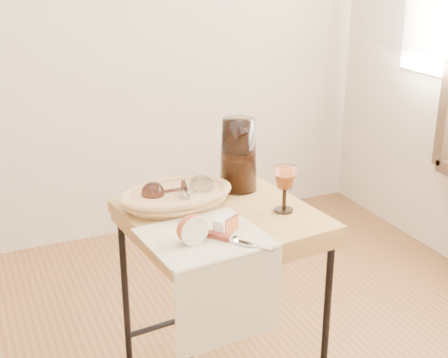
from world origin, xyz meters
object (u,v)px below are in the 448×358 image
pitcher (238,154)px  apple_half (191,229)px  side_table (222,309)px  goblet_lying_a (167,191)px  wine_goblet (285,189)px  table_knife (236,240)px  bread_basket (177,198)px  tea_towel (204,237)px  goblet_lying_b (193,191)px

pitcher → apple_half: pitcher is taller
side_table → goblet_lying_a: (-0.14, 0.12, 0.40)m
wine_goblet → table_knife: bearing=-147.8°
apple_half → table_knife: size_ratio=0.44×
side_table → table_knife: bearing=-103.5°
wine_goblet → apple_half: size_ratio=1.67×
bread_basket → apple_half: size_ratio=3.63×
tea_towel → bread_basket: bread_basket is taller
bread_basket → table_knife: bread_basket is taller
tea_towel → pitcher: size_ratio=1.14×
pitcher → table_knife: bearing=-134.1°
goblet_lying_a → goblet_lying_b: goblet_lying_b is taller
goblet_lying_a → table_knife: goblet_lying_a is taller
goblet_lying_b → wine_goblet: size_ratio=0.86×
tea_towel → table_knife: (0.07, -0.08, 0.01)m
tea_towel → wine_goblet: (0.30, 0.07, 0.07)m
side_table → goblet_lying_b: goblet_lying_b is taller
goblet_lying_a → goblet_lying_b: size_ratio=0.95×
side_table → pitcher: bearing=50.3°
goblet_lying_b → goblet_lying_a: bearing=123.6°
tea_towel → apple_half: (-0.05, -0.02, 0.05)m
tea_towel → side_table: bearing=45.7°
goblet_lying_a → goblet_lying_b: (0.08, -0.03, 0.00)m
side_table → goblet_lying_a: bearing=138.9°
side_table → goblet_lying_b: (-0.06, 0.09, 0.41)m
wine_goblet → apple_half: 0.36m
goblet_lying_a → apple_half: (-0.03, -0.29, -0.00)m
goblet_lying_b → apple_half: bearing=-145.1°
goblet_lying_b → pitcher: 0.22m
pitcher → apple_half: size_ratio=3.18×
bread_basket → table_knife: (0.06, -0.33, -0.01)m
tea_towel → pitcher: (0.25, 0.31, 0.12)m
tea_towel → apple_half: size_ratio=3.63×
tea_towel → bread_basket: (0.01, 0.25, 0.02)m
apple_half → tea_towel: bearing=17.6°
goblet_lying_b → pitcher: bearing=-11.6°
bread_basket → goblet_lying_a: 0.04m
goblet_lying_b → pitcher: pitcher is taller
goblet_lying_b → side_table: bearing=-87.8°
side_table → goblet_lying_a: 0.44m
pitcher → apple_half: 0.45m
side_table → tea_towel: bearing=-129.3°
bread_basket → side_table: bearing=-48.8°
bread_basket → wine_goblet: (0.29, -0.18, 0.05)m
bread_basket → goblet_lying_b: (0.05, -0.02, 0.03)m
tea_towel → wine_goblet: wine_goblet is taller
goblet_lying_b → wine_goblet: wine_goblet is taller
tea_towel → bread_basket: size_ratio=1.00×
pitcher → wine_goblet: size_ratio=1.91×
bread_basket → goblet_lying_a: goblet_lying_a is taller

